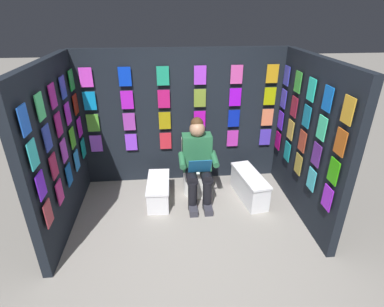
{
  "coord_description": "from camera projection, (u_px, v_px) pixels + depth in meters",
  "views": [
    {
      "loc": [
        0.25,
        2.35,
        2.53
      ],
      "look_at": [
        -0.07,
        -1.03,
        0.85
      ],
      "focal_mm": 28.3,
      "sensor_mm": 36.0,
      "label": 1
    }
  ],
  "objects": [
    {
      "name": "ground_plane",
      "position": [
        195.0,
        267.0,
        3.24
      ],
      "size": [
        30.0,
        30.0,
        0.0
      ],
      "primitive_type": "plane",
      "color": "gray"
    },
    {
      "name": "display_wall_back",
      "position": [
        182.0,
        118.0,
        4.51
      ],
      "size": [
        3.04,
        0.14,
        2.01
      ],
      "color": "black",
      "rests_on": "ground"
    },
    {
      "name": "display_wall_left",
      "position": [
        309.0,
        140.0,
        3.76
      ],
      "size": [
        0.14,
        1.88,
        2.01
      ],
      "color": "black",
      "rests_on": "ground"
    },
    {
      "name": "display_wall_right",
      "position": [
        57.0,
        150.0,
        3.51
      ],
      "size": [
        0.14,
        1.88,
        2.01
      ],
      "color": "black",
      "rests_on": "ground"
    },
    {
      "name": "toilet",
      "position": [
        196.0,
        171.0,
        4.46
      ],
      "size": [
        0.41,
        0.56,
        0.77
      ],
      "rotation": [
        0.0,
        0.0,
        0.01
      ],
      "color": "white",
      "rests_on": "ground"
    },
    {
      "name": "person_reading",
      "position": [
        198.0,
        161.0,
        4.14
      ],
      "size": [
        0.53,
        0.68,
        1.19
      ],
      "rotation": [
        0.0,
        0.0,
        0.01
      ],
      "color": "#286B42",
      "rests_on": "ground"
    },
    {
      "name": "comic_longbox_near",
      "position": [
        159.0,
        191.0,
        4.27
      ],
      "size": [
        0.33,
        0.7,
        0.33
      ],
      "rotation": [
        0.0,
        0.0,
        -0.04
      ],
      "color": "silver",
      "rests_on": "ground"
    },
    {
      "name": "comic_longbox_far",
      "position": [
        249.0,
        186.0,
        4.33
      ],
      "size": [
        0.4,
        0.84,
        0.39
      ],
      "rotation": [
        0.0,
        0.0,
        0.16
      ],
      "color": "silver",
      "rests_on": "ground"
    }
  ]
}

